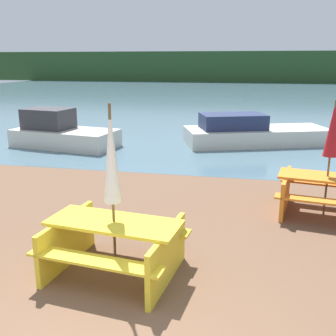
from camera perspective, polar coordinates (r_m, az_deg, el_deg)
water at (r=34.57m, az=9.52°, el=10.47°), size 60.00×50.00×0.00m
far_treeline at (r=54.45m, az=10.53°, el=14.24°), size 80.00×1.60×4.00m
picnic_table_yellow at (r=5.41m, az=-7.75°, el=-10.52°), size 1.93×1.59×0.76m
picnic_table_orange at (r=7.87m, az=21.93°, el=-3.19°), size 1.92×1.65×0.76m
umbrella_white at (r=5.01m, az=-8.24°, el=1.78°), size 0.23×0.23×2.31m
umbrella_crimson at (r=7.60m, az=22.80°, el=5.14°), size 0.26×0.26×2.15m
boat at (r=13.95m, az=12.01°, el=5.02°), size 5.19×3.29×1.06m
boat_second at (r=13.77m, az=-15.27°, el=4.95°), size 3.68×2.11×1.25m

